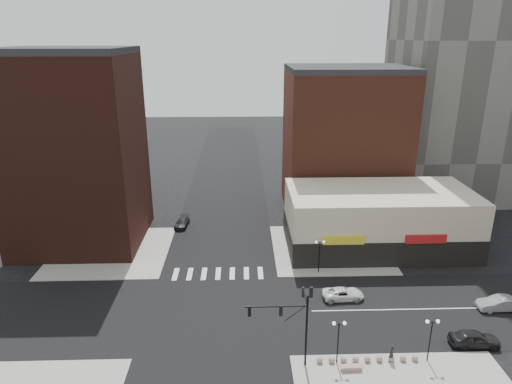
{
  "coord_description": "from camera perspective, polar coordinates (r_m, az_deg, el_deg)",
  "views": [
    {
      "loc": [
        2.92,
        -40.54,
        27.17
      ],
      "look_at": [
        4.4,
        6.33,
        11.0
      ],
      "focal_mm": 32.0,
      "sensor_mm": 36.0,
      "label": 1
    }
  ],
  "objects": [
    {
      "name": "stone_bench",
      "position": [
        42.4,
        11.82,
        -20.7
      ],
      "size": [
        1.86,
        0.64,
        0.43
      ],
      "rotation": [
        0.0,
        0.0,
        0.04
      ],
      "color": "#A37B70",
      "rests_on": "sidewalk_se"
    },
    {
      "name": "building_nw",
      "position": [
        64.66,
        -21.65,
        4.56
      ],
      "size": [
        16.0,
        15.0,
        25.0
      ],
      "primitive_type": "cube",
      "color": "#3C1B13",
      "rests_on": "ground"
    },
    {
      "name": "street_lamp_se_b",
      "position": [
        43.45,
        21.09,
        -15.77
      ],
      "size": [
        1.22,
        0.32,
        4.16
      ],
      "color": "black",
      "rests_on": "sidewalk_se"
    },
    {
      "name": "pedestrian",
      "position": [
        43.71,
        16.56,
        -18.75
      ],
      "size": [
        0.72,
        0.7,
        1.67
      ],
      "primitive_type": "imported",
      "rotation": [
        0.0,
        0.0,
        3.85
      ],
      "color": "black",
      "rests_on": "sidewalk_se"
    },
    {
      "name": "street_lamp_se_a",
      "position": [
        41.16,
        10.3,
        -16.79
      ],
      "size": [
        1.22,
        0.32,
        4.16
      ],
      "color": "black",
      "rests_on": "sidewalk_se"
    },
    {
      "name": "white_suv",
      "position": [
        51.51,
        10.83,
        -12.38
      ],
      "size": [
        4.58,
        2.34,
        1.24
      ],
      "primitive_type": "imported",
      "rotation": [
        0.0,
        0.0,
        1.63
      ],
      "color": "white",
      "rests_on": "ground"
    },
    {
      "name": "dark_sedan_east",
      "position": [
        48.37,
        25.64,
        -16.19
      ],
      "size": [
        4.59,
        2.07,
        1.53
      ],
      "primitive_type": "imported",
      "rotation": [
        0.0,
        0.0,
        1.51
      ],
      "color": "black",
      "rests_on": "ground"
    },
    {
      "name": "road_ew",
      "position": [
        48.88,
        -5.1,
        -14.81
      ],
      "size": [
        200.0,
        14.0,
        0.02
      ],
      "primitive_type": "cube",
      "color": "black",
      "rests_on": "ground"
    },
    {
      "name": "sidewalk_nw",
      "position": [
        63.78,
        -17.61,
        -7.09
      ],
      "size": [
        15.0,
        15.0,
        0.12
      ],
      "primitive_type": "cube",
      "color": "gray",
      "rests_on": "ground"
    },
    {
      "name": "building_ne_row",
      "position": [
        63.1,
        15.02,
        -3.89
      ],
      "size": [
        24.2,
        12.2,
        8.0
      ],
      "color": "beige",
      "rests_on": "ground"
    },
    {
      "name": "street_lamp_ne",
      "position": [
        54.85,
        7.96,
        -6.98
      ],
      "size": [
        1.22,
        0.32,
        4.16
      ],
      "color": "black",
      "rests_on": "sidewalk_ne"
    },
    {
      "name": "dark_sedan_north",
      "position": [
        69.19,
        -9.24,
        -3.81
      ],
      "size": [
        2.19,
        4.42,
        1.23
      ],
      "primitive_type": "imported",
      "rotation": [
        0.0,
        0.0,
        -0.11
      ],
      "color": "black",
      "rests_on": "ground"
    },
    {
      "name": "road_ns",
      "position": [
        48.88,
        -5.1,
        -14.81
      ],
      "size": [
        14.0,
        200.0,
        0.02
      ],
      "primitive_type": "cube",
      "color": "black",
      "rests_on": "ground"
    },
    {
      "name": "sidewalk_ne",
      "position": [
        62.44,
        9.13,
        -6.97
      ],
      "size": [
        15.0,
        15.0,
        0.12
      ],
      "primitive_type": "cube",
      "color": "gray",
      "rests_on": "ground"
    },
    {
      "name": "traffic_signal",
      "position": [
        39.77,
        4.9,
        -15.0
      ],
      "size": [
        5.59,
        3.09,
        7.77
      ],
      "color": "black",
      "rests_on": "ground"
    },
    {
      "name": "ground",
      "position": [
        48.89,
        -5.1,
        -14.82
      ],
      "size": [
        240.0,
        240.0,
        0.0
      ],
      "primitive_type": "plane",
      "color": "black",
      "rests_on": "ground"
    },
    {
      "name": "silver_sedan",
      "position": [
        54.99,
        28.14,
        -12.2
      ],
      "size": [
        4.47,
        1.58,
        1.47
      ],
      "primitive_type": "imported",
      "rotation": [
        0.0,
        0.0,
        -1.58
      ],
      "color": "#A6A6AB",
      "rests_on": "ground"
    },
    {
      "name": "building_ne_midrise",
      "position": [
        73.66,
        10.9,
        6.0
      ],
      "size": [
        18.0,
        15.0,
        22.0
      ],
      "primitive_type": "cube",
      "color": "brown",
      "rests_on": "ground"
    },
    {
      "name": "building_nw_low",
      "position": [
        84.99,
        -26.03,
        2.64
      ],
      "size": [
        20.0,
        18.0,
        12.0
      ],
      "primitive_type": "cube",
      "color": "#3C1B13",
      "rests_on": "ground"
    },
    {
      "name": "bollard_row",
      "position": [
        43.5,
        13.76,
        -19.61
      ],
      "size": [
        8.95,
        0.55,
        0.55
      ],
      "color": "gray",
      "rests_on": "sidewalk_se"
    }
  ]
}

